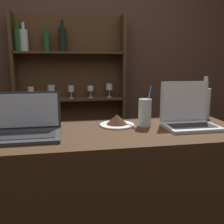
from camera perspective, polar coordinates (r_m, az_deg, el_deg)
The scene contains 8 objects.
bar_counter at distance 1.57m, azimuth -2.88°, elevation -22.82°, with size 1.61×0.56×1.02m.
back_wall at distance 2.68m, azimuth -7.07°, elevation 10.42°, with size 7.00×0.06×2.70m.
back_shelf at distance 2.63m, azimuth -9.62°, elevation 2.30°, with size 1.10×0.18×1.85m.
laptop_near at distance 1.33m, azimuth -18.90°, elevation -3.38°, with size 0.33×0.24×0.22m.
laptop_far at distance 1.50m, azimuth 17.04°, elevation -0.94°, with size 0.30×0.21×0.26m.
cake_plate at distance 1.46m, azimuth 1.14°, elevation -2.07°, with size 0.20×0.20×0.07m.
water_glass at distance 1.46m, azimuth 7.52°, elevation -0.11°, with size 0.08×0.08×0.24m.
wine_bottle_clear at distance 1.75m, azimuth 20.35°, elevation 2.03°, with size 0.08×0.08×0.28m.
Camera 1 is at (-0.16, -1.00, 1.39)m, focal length 40.00 mm.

